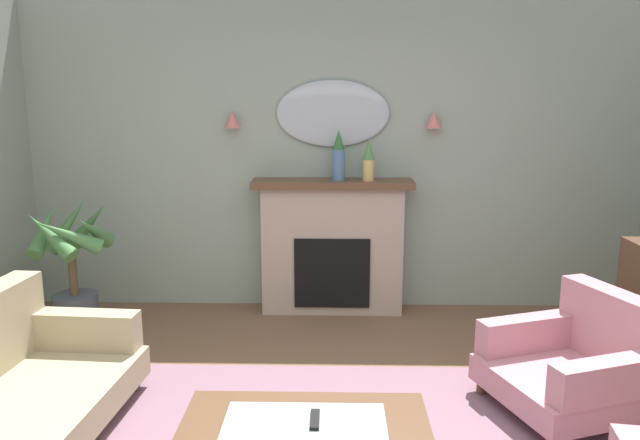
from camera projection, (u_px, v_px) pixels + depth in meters
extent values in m
cube|color=#93A393|center=(350.00, 153.00, 5.29)|extent=(6.60, 0.10, 2.74)
cube|color=tan|center=(332.00, 250.00, 5.25)|extent=(1.20, 0.28, 1.10)
cube|color=black|center=(332.00, 272.00, 5.19)|extent=(0.64, 0.12, 0.60)
cube|color=brown|center=(332.00, 184.00, 5.12)|extent=(1.36, 0.36, 0.06)
cylinder|color=#4C7093|center=(339.00, 165.00, 5.06)|extent=(0.11, 0.11, 0.26)
cone|color=#2D6633|center=(339.00, 140.00, 5.02)|extent=(0.10, 0.10, 0.16)
cylinder|color=tan|center=(368.00, 170.00, 5.07)|extent=(0.10, 0.10, 0.18)
cone|color=#4C8447|center=(369.00, 150.00, 5.03)|extent=(0.10, 0.10, 0.16)
ellipsoid|color=#B2BCC6|center=(333.00, 114.00, 5.15)|extent=(0.96, 0.06, 0.56)
cone|color=#D17066|center=(232.00, 120.00, 5.13)|extent=(0.14, 0.14, 0.14)
cone|color=#D17066|center=(434.00, 120.00, 5.09)|extent=(0.14, 0.14, 0.14)
cube|color=brown|center=(305.00, 429.00, 2.66)|extent=(1.10, 0.60, 0.04)
cube|color=#8C9E99|center=(305.00, 424.00, 2.65)|extent=(0.72, 0.36, 0.01)
cube|color=black|center=(315.00, 420.00, 2.67)|extent=(0.04, 0.16, 0.02)
cube|color=tan|center=(11.00, 425.00, 3.12)|extent=(0.95, 1.75, 0.18)
cube|color=tan|center=(80.00, 330.00, 3.84)|extent=(0.76, 0.21, 0.24)
cylinder|color=brown|center=(134.00, 384.00, 3.87)|extent=(0.07, 0.07, 0.10)
cylinder|color=brown|center=(33.00, 380.00, 3.93)|extent=(0.07, 0.07, 0.10)
cube|color=#B77A84|center=(564.00, 384.00, 3.59)|extent=(1.02, 1.02, 0.16)
cube|color=#B77A84|center=(615.00, 329.00, 3.63)|extent=(0.42, 0.81, 0.45)
cube|color=#B77A84|center=(530.00, 333.00, 3.87)|extent=(0.73, 0.37, 0.22)
cube|color=#B77A84|center=(611.00, 379.00, 3.23)|extent=(0.73, 0.37, 0.22)
cylinder|color=brown|center=(481.00, 387.00, 3.83)|extent=(0.06, 0.06, 0.10)
cylinder|color=brown|center=(570.00, 372.00, 4.03)|extent=(0.06, 0.06, 0.10)
cylinder|color=#474C56|center=(76.00, 313.00, 4.85)|extent=(0.35, 0.35, 0.31)
cylinder|color=brown|center=(73.00, 275.00, 4.79)|extent=(0.07, 0.07, 0.33)
cone|color=#4C8447|center=(93.00, 230.00, 4.69)|extent=(0.17, 0.50, 0.37)
cone|color=#4C8447|center=(88.00, 225.00, 4.89)|extent=(0.46, 0.29, 0.44)
cone|color=#4C8447|center=(67.00, 225.00, 4.89)|extent=(0.41, 0.30, 0.48)
cone|color=#4C8447|center=(44.00, 230.00, 4.72)|extent=(0.14, 0.47, 0.41)
cone|color=#4C8447|center=(50.00, 235.00, 4.53)|extent=(0.49, 0.28, 0.40)
cone|color=#4C8447|center=(69.00, 235.00, 4.53)|extent=(0.51, 0.31, 0.35)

